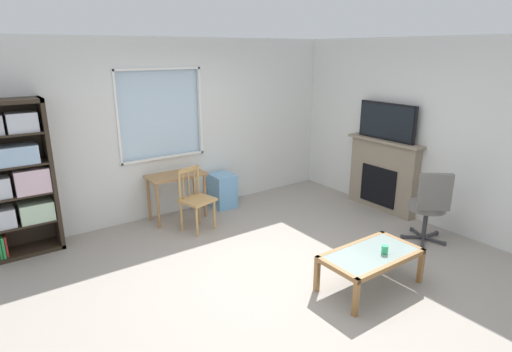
{
  "coord_description": "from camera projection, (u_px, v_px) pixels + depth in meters",
  "views": [
    {
      "loc": [
        -2.62,
        -3.43,
        2.48
      ],
      "look_at": [
        0.17,
        0.51,
        1.0
      ],
      "focal_mm": 29.12,
      "sensor_mm": 36.0,
      "label": 1
    }
  ],
  "objects": [
    {
      "name": "sippy_cup",
      "position": [
        385.0,
        249.0,
        4.4
      ],
      "size": [
        0.07,
        0.07,
        0.09
      ],
      "primitive_type": "cylinder",
      "color": "#33B770",
      "rests_on": "coffee_table"
    },
    {
      "name": "wooden_chair",
      "position": [
        196.0,
        199.0,
        5.85
      ],
      "size": [
        0.51,
        0.5,
        0.9
      ],
      "color": "tan",
      "rests_on": "ground"
    },
    {
      "name": "bookshelf",
      "position": [
        12.0,
        178.0,
        5.0
      ],
      "size": [
        0.9,
        0.38,
        1.93
      ],
      "color": "#2D2319",
      "rests_on": "ground"
    },
    {
      "name": "office_chair",
      "position": [
        430.0,
        203.0,
        5.41
      ],
      "size": [
        0.63,
        0.61,
        1.0
      ],
      "color": "slate",
      "rests_on": "ground"
    },
    {
      "name": "coffee_table",
      "position": [
        371.0,
        257.0,
        4.44
      ],
      "size": [
        1.1,
        0.59,
        0.41
      ],
      "color": "#8C9E99",
      "rests_on": "ground"
    },
    {
      "name": "desk_under_window",
      "position": [
        176.0,
        182.0,
        6.19
      ],
      "size": [
        0.86,
        0.45,
        0.71
      ],
      "color": "#A37547",
      "rests_on": "ground"
    },
    {
      "name": "tv",
      "position": [
        387.0,
        121.0,
        6.34
      ],
      "size": [
        0.06,
        1.01,
        0.57
      ],
      "color": "black",
      "rests_on": "fireplace"
    },
    {
      "name": "ground",
      "position": [
        269.0,
        272.0,
        4.86
      ],
      "size": [
        6.54,
        5.83,
        0.02
      ],
      "primitive_type": "cube",
      "color": "#9E9389"
    },
    {
      "name": "fireplace",
      "position": [
        383.0,
        175.0,
        6.59
      ],
      "size": [
        0.26,
        1.29,
        1.14
      ],
      "color": "gray",
      "rests_on": "ground"
    },
    {
      "name": "wall_back_with_window",
      "position": [
        176.0,
        129.0,
        6.37
      ],
      "size": [
        5.54,
        0.15,
        2.66
      ],
      "color": "silver",
      "rests_on": "ground"
    },
    {
      "name": "plastic_drawer_unit",
      "position": [
        223.0,
        190.0,
        6.77
      ],
      "size": [
        0.35,
        0.4,
        0.55
      ],
      "primitive_type": "cube",
      "color": "#72ADDB",
      "rests_on": "ground"
    },
    {
      "name": "wall_right",
      "position": [
        425.0,
        132.0,
        6.03
      ],
      "size": [
        0.12,
        5.03,
        2.66
      ],
      "primitive_type": "cube",
      "color": "silver",
      "rests_on": "ground"
    }
  ]
}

